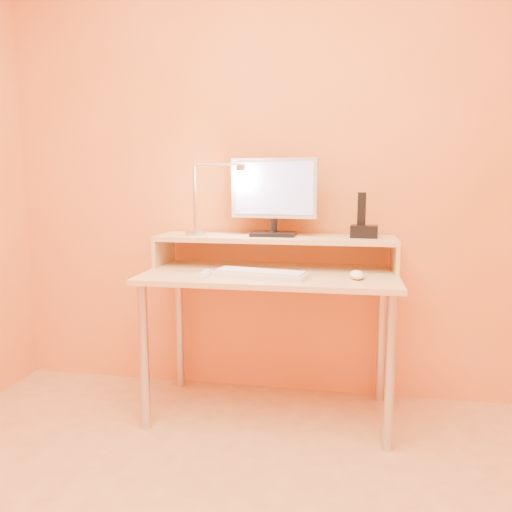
% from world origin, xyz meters
% --- Properties ---
extents(wall_back, '(3.00, 0.04, 2.50)m').
position_xyz_m(wall_back, '(0.00, 1.50, 1.25)').
color(wall_back, '#F98B4E').
rests_on(wall_back, floor).
extents(desk_leg_fl, '(0.04, 0.04, 0.69)m').
position_xyz_m(desk_leg_fl, '(-0.55, 0.93, 0.35)').
color(desk_leg_fl, '#B7B7BF').
rests_on(desk_leg_fl, floor).
extents(desk_leg_fr, '(0.04, 0.04, 0.69)m').
position_xyz_m(desk_leg_fr, '(0.55, 0.93, 0.35)').
color(desk_leg_fr, '#B7B7BF').
rests_on(desk_leg_fr, floor).
extents(desk_leg_bl, '(0.04, 0.04, 0.69)m').
position_xyz_m(desk_leg_bl, '(-0.55, 1.43, 0.35)').
color(desk_leg_bl, '#B7B7BF').
rests_on(desk_leg_bl, floor).
extents(desk_leg_br, '(0.04, 0.04, 0.69)m').
position_xyz_m(desk_leg_br, '(0.55, 1.43, 0.35)').
color(desk_leg_br, '#B7B7BF').
rests_on(desk_leg_br, floor).
extents(desk_lower, '(1.20, 0.60, 0.02)m').
position_xyz_m(desk_lower, '(0.00, 1.18, 0.71)').
color(desk_lower, '#E3B486').
rests_on(desk_lower, floor).
extents(shelf_riser_left, '(0.02, 0.30, 0.14)m').
position_xyz_m(shelf_riser_left, '(-0.59, 1.33, 0.79)').
color(shelf_riser_left, '#E3B486').
rests_on(shelf_riser_left, desk_lower).
extents(shelf_riser_right, '(0.02, 0.30, 0.14)m').
position_xyz_m(shelf_riser_right, '(0.59, 1.33, 0.79)').
color(shelf_riser_right, '#E3B486').
rests_on(shelf_riser_right, desk_lower).
extents(desk_shelf, '(1.20, 0.30, 0.02)m').
position_xyz_m(desk_shelf, '(0.00, 1.33, 0.87)').
color(desk_shelf, '#E3B486').
rests_on(desk_shelf, desk_lower).
extents(monitor_foot, '(0.22, 0.16, 0.02)m').
position_xyz_m(monitor_foot, '(-0.01, 1.33, 0.89)').
color(monitor_foot, black).
rests_on(monitor_foot, desk_shelf).
extents(monitor_neck, '(0.04, 0.04, 0.07)m').
position_xyz_m(monitor_neck, '(-0.01, 1.33, 0.93)').
color(monitor_neck, black).
rests_on(monitor_neck, monitor_foot).
extents(monitor_panel, '(0.44, 0.08, 0.30)m').
position_xyz_m(monitor_panel, '(-0.01, 1.34, 1.12)').
color(monitor_panel, silver).
rests_on(monitor_panel, monitor_neck).
extents(monitor_back, '(0.39, 0.05, 0.25)m').
position_xyz_m(monitor_back, '(-0.01, 1.36, 1.12)').
color(monitor_back, black).
rests_on(monitor_back, monitor_panel).
extents(monitor_screen, '(0.40, 0.04, 0.26)m').
position_xyz_m(monitor_screen, '(-0.01, 1.32, 1.12)').
color(monitor_screen, '#A3A6F1').
rests_on(monitor_screen, monitor_panel).
extents(lamp_base, '(0.10, 0.10, 0.02)m').
position_xyz_m(lamp_base, '(-0.41, 1.30, 0.89)').
color(lamp_base, '#B7B7BF').
rests_on(lamp_base, desk_shelf).
extents(lamp_post, '(0.01, 0.01, 0.33)m').
position_xyz_m(lamp_post, '(-0.41, 1.30, 1.07)').
color(lamp_post, '#B7B7BF').
rests_on(lamp_post, lamp_base).
extents(lamp_arm, '(0.24, 0.01, 0.01)m').
position_xyz_m(lamp_arm, '(-0.29, 1.30, 1.24)').
color(lamp_arm, '#B7B7BF').
rests_on(lamp_arm, lamp_post).
extents(lamp_head, '(0.04, 0.04, 0.03)m').
position_xyz_m(lamp_head, '(-0.17, 1.30, 1.22)').
color(lamp_head, '#B7B7BF').
rests_on(lamp_head, lamp_arm).
extents(lamp_bulb, '(0.03, 0.03, 0.00)m').
position_xyz_m(lamp_bulb, '(-0.17, 1.30, 1.20)').
color(lamp_bulb, '#FFEAC6').
rests_on(lamp_bulb, lamp_head).
extents(phone_dock, '(0.14, 0.11, 0.06)m').
position_xyz_m(phone_dock, '(0.44, 1.33, 0.91)').
color(phone_dock, black).
rests_on(phone_dock, desk_shelf).
extents(phone_handset, '(0.04, 0.03, 0.16)m').
position_xyz_m(phone_handset, '(0.43, 1.33, 1.02)').
color(phone_handset, black).
rests_on(phone_handset, phone_dock).
extents(phone_led, '(0.01, 0.00, 0.04)m').
position_xyz_m(phone_led, '(0.49, 1.28, 0.91)').
color(phone_led, '#3334FF').
rests_on(phone_led, phone_dock).
extents(keyboard, '(0.44, 0.21, 0.02)m').
position_xyz_m(keyboard, '(-0.03, 1.05, 0.73)').
color(keyboard, silver).
rests_on(keyboard, desk_lower).
extents(mouse, '(0.07, 0.12, 0.04)m').
position_xyz_m(mouse, '(0.41, 1.08, 0.74)').
color(mouse, white).
rests_on(mouse, desk_lower).
extents(remote_control, '(0.05, 0.16, 0.02)m').
position_xyz_m(remote_control, '(-0.28, 1.02, 0.73)').
color(remote_control, silver).
rests_on(remote_control, desk_lower).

